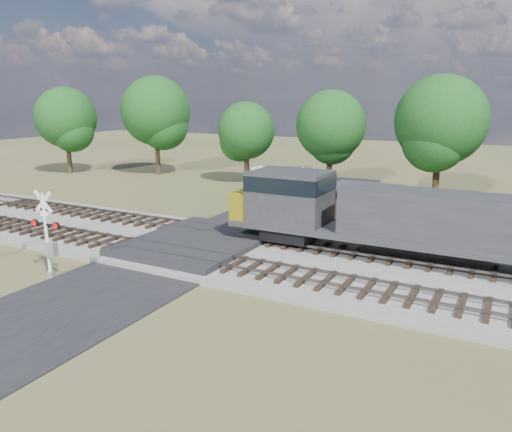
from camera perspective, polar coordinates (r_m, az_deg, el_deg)
The scene contains 10 objects.
ground at distance 29.80m, azimuth -7.14°, elevation -3.93°, with size 160.00×160.00×0.00m, color #424725.
ballast_bed at distance 26.06m, azimuth 11.97°, elevation -6.36°, with size 140.00×10.00×0.30m, color gray.
road at distance 29.78m, azimuth -7.14°, elevation -3.86°, with size 7.00×60.00×0.08m, color black.
crossing_panel at distance 30.10m, azimuth -6.61°, elevation -3.11°, with size 7.00×9.00×0.62m, color #262628.
track_near at distance 26.43m, azimuth -4.08°, elevation -5.20°, with size 140.00×2.60×0.33m.
track_far at distance 30.59m, azimuth 0.88°, elevation -2.55°, with size 140.00×2.60×0.33m.
crossing_signal_near at distance 26.76m, azimuth -22.62°, elevation -2.77°, with size 1.80×0.39×4.45m.
crossing_signal_far at distance 34.55m, azimuth 5.77°, elevation 1.55°, with size 1.71×0.37×4.23m.
equipment_shed at distance 34.62m, azimuth 11.95°, elevation 0.93°, with size 4.47×4.47×2.98m.
treeline at distance 46.00m, azimuth 11.54°, elevation 10.24°, with size 78.93×11.82×11.18m.
Camera 1 is at (16.48, -23.18, 8.88)m, focal length 35.00 mm.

